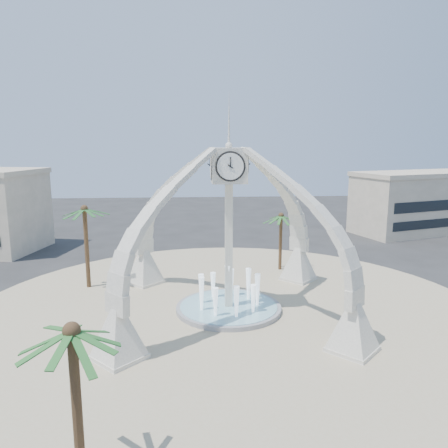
{
  "coord_description": "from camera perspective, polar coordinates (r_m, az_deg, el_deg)",
  "views": [
    {
      "loc": [
        -2.52,
        -31.43,
        12.73
      ],
      "look_at": [
        -0.21,
        2.0,
        6.39
      ],
      "focal_mm": 35.0,
      "sensor_mm": 36.0,
      "label": 1
    }
  ],
  "objects": [
    {
      "name": "ground",
      "position": [
        34.0,
        0.6,
        -11.28
      ],
      "size": [
        140.0,
        140.0,
        0.0
      ],
      "primitive_type": "plane",
      "color": "#282828",
      "rests_on": "ground"
    },
    {
      "name": "plaza",
      "position": [
        33.99,
        0.61,
        -11.23
      ],
      "size": [
        40.0,
        40.0,
        0.06
      ],
      "primitive_type": "cylinder",
      "color": "tan",
      "rests_on": "ground"
    },
    {
      "name": "clock_tower",
      "position": [
        32.14,
        0.63,
        -0.48
      ],
      "size": [
        17.94,
        17.94,
        16.3
      ],
      "color": "silver",
      "rests_on": "ground"
    },
    {
      "name": "fountain",
      "position": [
        33.89,
        0.61,
        -10.82
      ],
      "size": [
        8.0,
        8.0,
        3.62
      ],
      "color": "#939396",
      "rests_on": "ground"
    },
    {
      "name": "building_ne",
      "position": [
        68.27,
        24.57,
        2.66
      ],
      "size": [
        21.87,
        14.17,
        8.6
      ],
      "rotation": [
        0.0,
        0.0,
        0.31
      ],
      "color": "beige",
      "rests_on": "ground"
    },
    {
      "name": "palm_west",
      "position": [
        39.36,
        -17.77,
        1.72
      ],
      "size": [
        5.14,
        5.14,
        7.81
      ],
      "rotation": [
        0.0,
        0.0,
        -0.35
      ],
      "color": "brown",
      "rests_on": "ground"
    },
    {
      "name": "palm_north",
      "position": [
        43.4,
        7.47,
        1.0
      ],
      "size": [
        3.94,
        3.94,
        6.23
      ],
      "rotation": [
        0.0,
        0.0,
        0.14
      ],
      "color": "brown",
      "rests_on": "ground"
    },
    {
      "name": "palm_south",
      "position": [
        16.84,
        -19.27,
        -13.35
      ],
      "size": [
        5.18,
        5.18,
        6.9
      ],
      "rotation": [
        0.0,
        0.0,
        0.32
      ],
      "color": "brown",
      "rests_on": "ground"
    }
  ]
}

